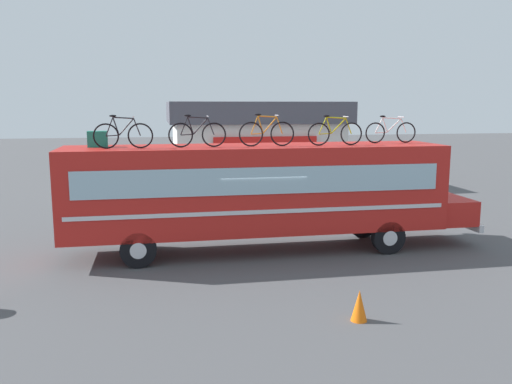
# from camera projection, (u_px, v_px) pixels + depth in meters

# --- Properties ---
(ground_plane) EXTENTS (120.00, 120.00, 0.00)m
(ground_plane) POSITION_uv_depth(u_px,v_px,m) (256.00, 251.00, 16.62)
(ground_plane) COLOR #4C4C4F
(bus) EXTENTS (12.93, 2.44, 3.31)m
(bus) POSITION_uv_depth(u_px,v_px,m) (263.00, 189.00, 16.33)
(bus) COLOR red
(bus) RESTS_ON ground
(luggage_bag_1) EXTENTS (0.55, 0.35, 0.47)m
(luggage_bag_1) POSITION_uv_depth(u_px,v_px,m) (98.00, 139.00, 15.49)
(luggage_bag_1) COLOR #1E7F66
(luggage_bag_1) RESTS_ON bus
(rooftop_bicycle_1) EXTENTS (1.67, 0.44, 0.95)m
(rooftop_bicycle_1) POSITION_uv_depth(u_px,v_px,m) (123.00, 135.00, 14.96)
(rooftop_bicycle_1) COLOR black
(rooftop_bicycle_1) RESTS_ON bus
(rooftop_bicycle_2) EXTENTS (1.69, 0.44, 0.95)m
(rooftop_bicycle_2) POSITION_uv_depth(u_px,v_px,m) (197.00, 134.00, 15.42)
(rooftop_bicycle_2) COLOR black
(rooftop_bicycle_2) RESTS_ON bus
(rooftop_bicycle_3) EXTENTS (1.69, 0.44, 0.97)m
(rooftop_bicycle_3) POSITION_uv_depth(u_px,v_px,m) (267.00, 133.00, 15.75)
(rooftop_bicycle_3) COLOR black
(rooftop_bicycle_3) RESTS_ON bus
(rooftop_bicycle_4) EXTENTS (1.73, 0.44, 0.93)m
(rooftop_bicycle_4) POSITION_uv_depth(u_px,v_px,m) (335.00, 133.00, 16.10)
(rooftop_bicycle_4) COLOR black
(rooftop_bicycle_4) RESTS_ON bus
(rooftop_bicycle_5) EXTENTS (1.74, 0.44, 0.89)m
(rooftop_bicycle_5) POSITION_uv_depth(u_px,v_px,m) (391.00, 131.00, 17.12)
(rooftop_bicycle_5) COLOR black
(rooftop_bicycle_5) RESTS_ON bus
(roadside_building) EXTENTS (9.90, 7.36, 4.69)m
(roadside_building) POSITION_uv_depth(u_px,v_px,m) (254.00, 141.00, 31.03)
(roadside_building) COLOR silver
(roadside_building) RESTS_ON ground
(traffic_cone) EXTENTS (0.35, 0.35, 0.68)m
(traffic_cone) POSITION_uv_depth(u_px,v_px,m) (359.00, 305.00, 11.20)
(traffic_cone) COLOR orange
(traffic_cone) RESTS_ON ground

